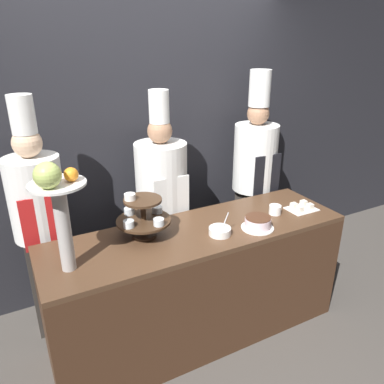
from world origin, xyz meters
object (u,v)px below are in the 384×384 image
(chef_left, at_px, (40,217))
(chef_center_left, at_px, (162,197))
(serving_bowl_near, at_px, (220,231))
(fruit_pedestal, at_px, (56,198))
(cup_white, at_px, (275,210))
(tiered_stand, at_px, (143,216))
(chef_center_right, at_px, (254,172))
(cake_round, at_px, (258,223))
(cake_square_tray, at_px, (302,207))

(chef_left, xyz_separation_m, chef_center_left, (0.93, -0.00, -0.03))
(serving_bowl_near, xyz_separation_m, chef_left, (-1.06, 0.68, 0.05))
(fruit_pedestal, distance_m, cup_white, 1.59)
(tiered_stand, distance_m, chef_center_right, 1.33)
(tiered_stand, height_order, chef_center_left, chef_center_left)
(cake_round, bearing_deg, chef_center_left, 119.65)
(cake_round, bearing_deg, cake_square_tray, 10.60)
(chef_center_left, height_order, chef_center_right, chef_center_right)
(cup_white, bearing_deg, chef_left, 159.53)
(tiered_stand, distance_m, cup_white, 1.02)
(chef_left, distance_m, chef_center_left, 0.93)
(chef_left, bearing_deg, chef_center_left, -0.00)
(chef_left, distance_m, chef_center_right, 1.84)
(cake_round, relative_size, chef_center_left, 0.13)
(cake_square_tray, xyz_separation_m, serving_bowl_near, (-0.77, -0.05, 0.01))
(tiered_stand, xyz_separation_m, cake_round, (0.74, -0.26, -0.11))
(chef_center_right, bearing_deg, chef_left, -180.00)
(cup_white, xyz_separation_m, chef_center_left, (-0.67, 0.60, 0.02))
(chef_center_right, bearing_deg, tiered_stand, -159.79)
(tiered_stand, relative_size, chef_left, 0.20)
(tiered_stand, distance_m, chef_center_left, 0.58)
(tiered_stand, height_order, cake_round, tiered_stand)
(serving_bowl_near, bearing_deg, tiered_stand, 154.73)
(tiered_stand, relative_size, chef_center_left, 0.20)
(tiered_stand, distance_m, serving_bowl_near, 0.53)
(cup_white, height_order, chef_center_left, chef_center_left)
(cake_square_tray, distance_m, chef_left, 1.94)
(fruit_pedestal, xyz_separation_m, chef_left, (-0.06, 0.63, -0.37))
(chef_center_left, distance_m, chef_center_right, 0.91)
(fruit_pedestal, bearing_deg, cup_white, 1.31)
(cake_round, bearing_deg, fruit_pedestal, 175.91)
(tiered_stand, xyz_separation_m, fruit_pedestal, (-0.54, -0.17, 0.30))
(cup_white, relative_size, chef_left, 0.05)
(tiered_stand, relative_size, chef_center_right, 0.19)
(cake_round, height_order, chef_center_left, chef_center_left)
(fruit_pedestal, relative_size, cake_round, 2.93)
(chef_left, relative_size, chef_center_right, 0.96)
(tiered_stand, distance_m, cake_square_tray, 1.26)
(fruit_pedestal, distance_m, cake_round, 1.35)
(cup_white, height_order, chef_center_right, chef_center_right)
(tiered_stand, xyz_separation_m, cup_white, (1.00, -0.14, -0.12))
(fruit_pedestal, distance_m, chef_center_left, 1.15)
(serving_bowl_near, relative_size, chef_center_left, 0.09)
(fruit_pedestal, distance_m, chef_left, 0.74)
(cup_white, height_order, chef_left, chef_left)
(chef_left, bearing_deg, cake_round, -28.37)
(cake_round, distance_m, chef_center_left, 0.83)
(cake_round, xyz_separation_m, chef_left, (-1.34, 0.72, 0.04))
(tiered_stand, distance_m, cake_round, 0.80)
(cake_round, xyz_separation_m, cup_white, (0.26, 0.13, -0.01))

